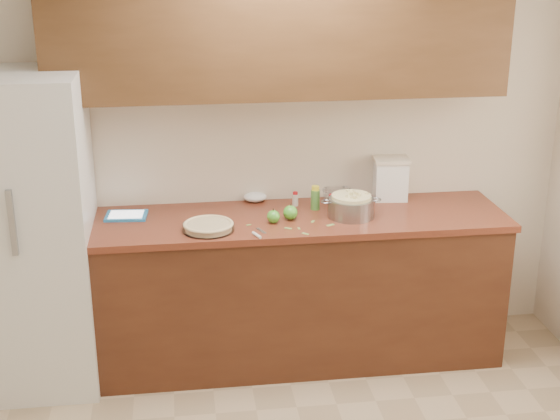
{
  "coord_description": "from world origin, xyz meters",
  "views": [
    {
      "loc": [
        -0.59,
        -2.77,
        2.47
      ],
      "look_at": [
        -0.02,
        1.43,
        0.98
      ],
      "focal_mm": 50.0,
      "sensor_mm": 36.0,
      "label": 1
    }
  ],
  "objects": [
    {
      "name": "paper_towel",
      "position": [
        -0.13,
        1.77,
        0.95
      ],
      "size": [
        0.14,
        0.12,
        0.06
      ],
      "primitive_type": "ellipsoid",
      "rotation": [
        0.0,
        0.0,
        -0.0
      ],
      "color": "white",
      "rests_on": "counter_run"
    },
    {
      "name": "fridge",
      "position": [
        -1.44,
        1.44,
        0.9
      ],
      "size": [
        0.7,
        0.7,
        1.8
      ],
      "primitive_type": "cube",
      "color": "silver",
      "rests_on": "ground"
    },
    {
      "name": "counter_run",
      "position": [
        0.0,
        1.48,
        0.46
      ],
      "size": [
        2.64,
        0.68,
        0.92
      ],
      "color": "#4E2716",
      "rests_on": "ground"
    },
    {
      "name": "tablet",
      "position": [
        -0.91,
        1.59,
        0.93
      ],
      "size": [
        0.25,
        0.2,
        0.02
      ],
      "rotation": [
        0.0,
        0.0,
        -0.08
      ],
      "color": "#2578B6",
      "rests_on": "counter_run"
    },
    {
      "name": "apple_center",
      "position": [
        0.04,
        1.42,
        0.96
      ],
      "size": [
        0.08,
        0.08,
        0.1
      ],
      "color": "green",
      "rests_on": "counter_run"
    },
    {
      "name": "lemon_bottle",
      "position": [
        0.21,
        1.58,
        0.99
      ],
      "size": [
        0.05,
        0.05,
        0.15
      ],
      "rotation": [
        0.0,
        0.0,
        0.22
      ],
      "color": "#4C8C38",
      "rests_on": "counter_run"
    },
    {
      "name": "colander",
      "position": [
        0.4,
        1.42,
        0.98
      ],
      "size": [
        0.36,
        0.26,
        0.13
      ],
      "rotation": [
        0.0,
        0.0,
        -0.02
      ],
      "color": "gray",
      "rests_on": "counter_run"
    },
    {
      "name": "pie",
      "position": [
        -0.44,
        1.31,
        0.94
      ],
      "size": [
        0.29,
        0.29,
        0.05
      ],
      "rotation": [
        0.0,
        0.0,
        0.15
      ],
      "color": "silver",
      "rests_on": "counter_run"
    },
    {
      "name": "vanilla_bottle",
      "position": [
        0.3,
        1.54,
        0.97
      ],
      "size": [
        0.04,
        0.04,
        0.1
      ],
      "rotation": [
        0.0,
        0.0,
        -0.16
      ],
      "color": "black",
      "rests_on": "counter_run"
    },
    {
      "name": "upper_cabinets",
      "position": [
        0.0,
        1.63,
        1.95
      ],
      "size": [
        2.6,
        0.34,
        0.7
      ],
      "primitive_type": "cube",
      "color": "#503118",
      "rests_on": "room_shell"
    },
    {
      "name": "cinnamon_shaker",
      "position": [
        0.1,
        1.66,
        0.96
      ],
      "size": [
        0.04,
        0.04,
        0.09
      ],
      "rotation": [
        0.0,
        0.0,
        0.17
      ],
      "color": "beige",
      "rests_on": "counter_run"
    },
    {
      "name": "mixing_bowl",
      "position": [
        0.38,
        1.73,
        0.96
      ],
      "size": [
        0.19,
        0.19,
        0.07
      ],
      "rotation": [
        0.0,
        0.0,
        0.09
      ],
      "color": "silver",
      "rests_on": "counter_run"
    },
    {
      "name": "peel_f",
      "position": [
        -0.21,
        1.36,
        0.92
      ],
      "size": [
        0.03,
        0.02,
        0.0
      ],
      "primitive_type": "cube",
      "rotation": [
        0.0,
        0.0,
        0.37
      ],
      "color": "#8BB055",
      "rests_on": "counter_run"
    },
    {
      "name": "apple_left",
      "position": [
        -0.07,
        1.38,
        0.96
      ],
      "size": [
        0.07,
        0.07,
        0.09
      ],
      "color": "green",
      "rests_on": "counter_run"
    },
    {
      "name": "peel_b",
      "position": [
        0.16,
        1.37,
        0.92
      ],
      "size": [
        0.03,
        0.04,
        0.0
      ],
      "primitive_type": "cube",
      "rotation": [
        0.0,
        0.0,
        1.07
      ],
      "color": "#8BB055",
      "rests_on": "counter_run"
    },
    {
      "name": "peel_a",
      "position": [
        0.25,
        1.3,
        0.92
      ],
      "size": [
        0.05,
        0.04,
        0.0
      ],
      "primitive_type": "cube",
      "rotation": [
        0.0,
        0.0,
        0.44
      ],
      "color": "#8BB055",
      "rests_on": "counter_run"
    },
    {
      "name": "room_shell",
      "position": [
        0.0,
        0.0,
        1.3
      ],
      "size": [
        3.6,
        3.6,
        3.6
      ],
      "color": "tan",
      "rests_on": "ground"
    },
    {
      "name": "peel_e",
      "position": [
        0.06,
        1.27,
        0.92
      ],
      "size": [
        0.01,
        0.03,
        0.0
      ],
      "primitive_type": "cube",
      "rotation": [
        0.0,
        0.0,
        1.68
      ],
      "color": "#8BB055",
      "rests_on": "counter_run"
    },
    {
      "name": "flour_canister",
      "position": [
        0.71,
        1.73,
        1.05
      ],
      "size": [
        0.23,
        0.23,
        0.26
      ],
      "rotation": [
        0.0,
        0.0,
        -0.1
      ],
      "color": "white",
      "rests_on": "counter_run"
    },
    {
      "name": "peel_c",
      "position": [
        0.0,
        1.28,
        0.92
      ],
      "size": [
        0.04,
        0.04,
        0.0
      ],
      "primitive_type": "cube",
      "rotation": [
        0.0,
        0.0,
        2.59
      ],
      "color": "#8BB055",
      "rests_on": "counter_run"
    },
    {
      "name": "paring_knife",
      "position": [
        -0.18,
        1.19,
        0.93
      ],
      "size": [
        0.08,
        0.17,
        0.02
      ],
      "rotation": [
        0.0,
        0.0,
        0.39
      ],
      "color": "gray",
      "rests_on": "counter_run"
    },
    {
      "name": "peel_d",
      "position": [
        0.09,
        1.18,
        0.92
      ],
      "size": [
        0.04,
        0.04,
        0.0
      ],
      "primitive_type": "cube",
      "rotation": [
        0.0,
        0.0,
        2.38
      ],
      "color": "#8BB055",
      "rests_on": "counter_run"
    }
  ]
}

